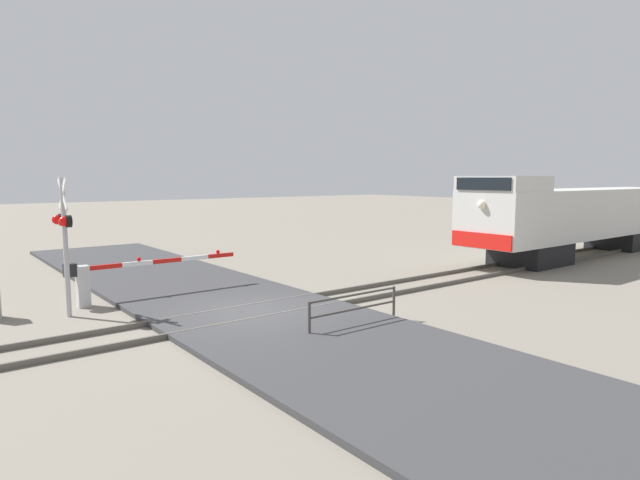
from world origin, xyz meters
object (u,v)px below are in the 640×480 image
Objects in this scene: guard_railing at (354,305)px; crossing_gate at (106,277)px; locomotive at (579,215)px; crossing_signal at (64,231)px.

crossing_gate is at bearing -147.70° from guard_railing.
crossing_signal is at bearing -97.49° from locomotive.
locomotive reaches higher than guard_railing.
locomotive is 23.69m from crossing_signal.
crossing_signal is 1.31× the size of guard_railing.
locomotive is 18.04m from guard_railing.
locomotive is 2.99× the size of crossing_gate.
crossing_gate is at bearing 126.53° from crossing_signal.
locomotive reaches higher than crossing_gate.
locomotive is 4.29× the size of crossing_signal.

